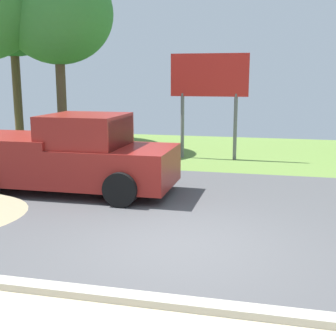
# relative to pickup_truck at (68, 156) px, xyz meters

# --- Properties ---
(ground_plane) EXTENTS (40.00, 22.00, 0.20)m
(ground_plane) POSITION_rel_pickup_truck_xyz_m (3.37, -0.04, -0.92)
(ground_plane) COLOR #4C4C4F
(pickup_truck) EXTENTS (5.20, 2.28, 1.88)m
(pickup_truck) POSITION_rel_pickup_truck_xyz_m (0.00, 0.00, 0.00)
(pickup_truck) COLOR maroon
(pickup_truck) RESTS_ON ground_plane
(roadside_billboard) EXTENTS (2.60, 0.12, 3.50)m
(roadside_billboard) POSITION_rel_pickup_truck_xyz_m (2.65, 5.24, 1.68)
(roadside_billboard) COLOR slate
(roadside_billboard) RESTS_ON ground_plane
(tree_left_far) EXTENTS (4.05, 4.05, 6.86)m
(tree_left_far) POSITION_rel_pickup_truck_xyz_m (-3.06, 5.95, 4.13)
(tree_left_far) COLOR brown
(tree_left_far) RESTS_ON ground_plane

